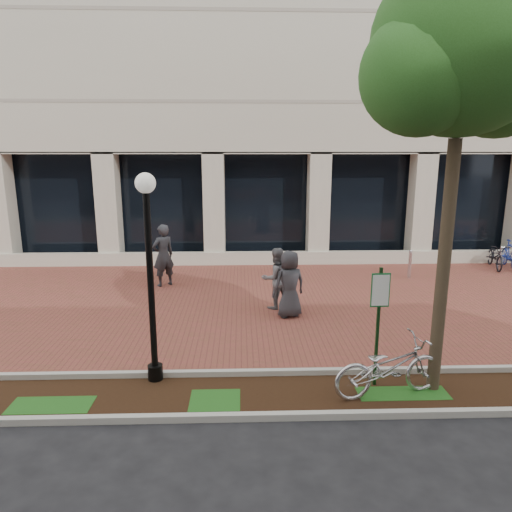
{
  "coord_description": "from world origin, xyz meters",
  "views": [
    {
      "loc": [
        -0.97,
        -12.56,
        4.19
      ],
      "look_at": [
        -0.58,
        -0.8,
        1.53
      ],
      "focal_mm": 32.0,
      "sensor_mm": 36.0,
      "label": 1
    }
  ],
  "objects_px": {
    "street_tree": "(465,56)",
    "pedestrian_right": "(289,284)",
    "pedestrian_mid": "(276,278)",
    "parking_sign": "(379,311)",
    "lamppost": "(150,267)",
    "locked_bicycle": "(389,367)",
    "bollard": "(410,264)",
    "pedestrian_left": "(163,255)"
  },
  "relations": [
    {
      "from": "street_tree",
      "to": "pedestrian_right",
      "type": "xyz_separation_m",
      "value": [
        -2.28,
        3.81,
        -4.78
      ]
    },
    {
      "from": "pedestrian_mid",
      "to": "parking_sign",
      "type": "bearing_deg",
      "value": 86.64
    },
    {
      "from": "parking_sign",
      "to": "pedestrian_right",
      "type": "distance_m",
      "value": 3.93
    },
    {
      "from": "lamppost",
      "to": "locked_bicycle",
      "type": "bearing_deg",
      "value": -9.5
    },
    {
      "from": "parking_sign",
      "to": "pedestrian_right",
      "type": "bearing_deg",
      "value": 105.78
    },
    {
      "from": "street_tree",
      "to": "locked_bicycle",
      "type": "relative_size",
      "value": 3.55
    },
    {
      "from": "lamppost",
      "to": "pedestrian_right",
      "type": "distance_m",
      "value": 4.6
    },
    {
      "from": "bollard",
      "to": "pedestrian_left",
      "type": "bearing_deg",
      "value": -175.55
    },
    {
      "from": "pedestrian_left",
      "to": "bollard",
      "type": "bearing_deg",
      "value": 147.98
    },
    {
      "from": "parking_sign",
      "to": "bollard",
      "type": "distance_m",
      "value": 8.07
    },
    {
      "from": "pedestrian_left",
      "to": "parking_sign",
      "type": "bearing_deg",
      "value": 90.05
    },
    {
      "from": "pedestrian_right",
      "to": "locked_bicycle",
      "type": "bearing_deg",
      "value": 87.38
    },
    {
      "from": "lamppost",
      "to": "parking_sign",
      "type": "bearing_deg",
      "value": -4.9
    },
    {
      "from": "pedestrian_right",
      "to": "bollard",
      "type": "distance_m",
      "value": 5.79
    },
    {
      "from": "pedestrian_mid",
      "to": "street_tree",
      "type": "bearing_deg",
      "value": 97.53
    },
    {
      "from": "parking_sign",
      "to": "street_tree",
      "type": "height_order",
      "value": "street_tree"
    },
    {
      "from": "street_tree",
      "to": "pedestrian_left",
      "type": "bearing_deg",
      "value": 131.56
    },
    {
      "from": "parking_sign",
      "to": "pedestrian_left",
      "type": "bearing_deg",
      "value": 124.29
    },
    {
      "from": "street_tree",
      "to": "pedestrian_right",
      "type": "height_order",
      "value": "street_tree"
    },
    {
      "from": "locked_bicycle",
      "to": "pedestrian_right",
      "type": "distance_m",
      "value": 4.28
    },
    {
      "from": "locked_bicycle",
      "to": "pedestrian_left",
      "type": "bearing_deg",
      "value": 23.26
    },
    {
      "from": "pedestrian_right",
      "to": "street_tree",
      "type": "bearing_deg",
      "value": 100.06
    },
    {
      "from": "locked_bicycle",
      "to": "pedestrian_mid",
      "type": "relative_size",
      "value": 1.21
    },
    {
      "from": "street_tree",
      "to": "pedestrian_left",
      "type": "distance_m",
      "value": 10.19
    },
    {
      "from": "street_tree",
      "to": "locked_bicycle",
      "type": "bearing_deg",
      "value": -165.71
    },
    {
      "from": "locked_bicycle",
      "to": "pedestrian_right",
      "type": "xyz_separation_m",
      "value": [
        -1.33,
        4.05,
        0.34
      ]
    },
    {
      "from": "pedestrian_right",
      "to": "lamppost",
      "type": "bearing_deg",
      "value": 28.5
    },
    {
      "from": "pedestrian_left",
      "to": "street_tree",
      "type": "bearing_deg",
      "value": 95.09
    },
    {
      "from": "lamppost",
      "to": "bollard",
      "type": "distance_m",
      "value": 10.28
    },
    {
      "from": "locked_bicycle",
      "to": "pedestrian_mid",
      "type": "height_order",
      "value": "pedestrian_mid"
    },
    {
      "from": "street_tree",
      "to": "locked_bicycle",
      "type": "distance_m",
      "value": 5.22
    },
    {
      "from": "lamppost",
      "to": "pedestrian_mid",
      "type": "xyz_separation_m",
      "value": [
        2.58,
        4.04,
        -1.35
      ]
    },
    {
      "from": "pedestrian_mid",
      "to": "bollard",
      "type": "distance_m",
      "value": 5.63
    },
    {
      "from": "pedestrian_left",
      "to": "pedestrian_mid",
      "type": "relative_size",
      "value": 1.18
    },
    {
      "from": "bollard",
      "to": "pedestrian_right",
      "type": "bearing_deg",
      "value": -141.29
    },
    {
      "from": "street_tree",
      "to": "pedestrian_mid",
      "type": "xyz_separation_m",
      "value": [
        -2.58,
        4.5,
        -4.82
      ]
    },
    {
      "from": "pedestrian_left",
      "to": "pedestrian_right",
      "type": "distance_m",
      "value": 4.77
    },
    {
      "from": "pedestrian_mid",
      "to": "bollard",
      "type": "relative_size",
      "value": 1.69
    },
    {
      "from": "locked_bicycle",
      "to": "pedestrian_mid",
      "type": "xyz_separation_m",
      "value": [
        -1.63,
        4.74,
        0.31
      ]
    },
    {
      "from": "lamppost",
      "to": "bollard",
      "type": "bearing_deg",
      "value": 43.29
    },
    {
      "from": "parking_sign",
      "to": "pedestrian_left",
      "type": "height_order",
      "value": "parking_sign"
    },
    {
      "from": "parking_sign",
      "to": "lamppost",
      "type": "relative_size",
      "value": 0.58
    }
  ]
}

